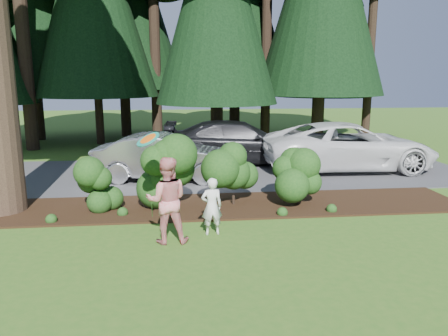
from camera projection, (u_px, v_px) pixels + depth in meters
name	position (u px, v px, depth m)	size (l,w,h in m)	color
ground	(176.00, 255.00, 8.83)	(80.00, 80.00, 0.00)	#33611B
mulch_bed	(176.00, 207.00, 11.98)	(16.00, 2.50, 0.05)	black
driveway	(176.00, 174.00, 16.12)	(22.00, 6.00, 0.03)	#38383A
shrub_row	(204.00, 180.00, 11.79)	(6.53, 1.60, 1.61)	#174013
lily_cluster	(164.00, 199.00, 11.03)	(0.69, 0.09, 0.57)	#174013
car_silver_wagon	(165.00, 157.00, 15.01)	(1.68, 4.83, 1.59)	silver
car_white_suv	(348.00, 146.00, 16.65)	(3.01, 6.52, 1.81)	silver
car_dark_suv	(238.00, 142.00, 17.97)	(2.42, 5.96, 1.73)	black
child	(212.00, 206.00, 9.88)	(0.48, 0.32, 1.33)	white
adult	(167.00, 200.00, 9.35)	(0.92, 0.71, 1.88)	red
frisbee	(148.00, 139.00, 9.31)	(0.54, 0.52, 0.37)	#1A937C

